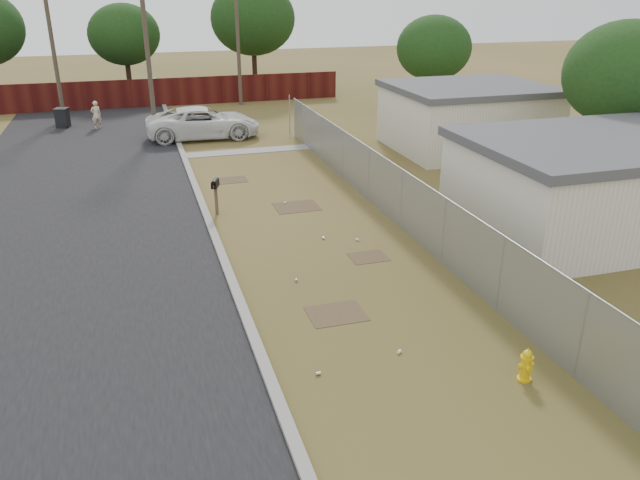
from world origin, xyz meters
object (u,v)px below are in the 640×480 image
object	(u,v)px
fire_hydrant	(526,366)
mailbox	(215,187)
pickup_truck	(203,123)
pedestrian	(96,115)
trash_bin	(62,118)

from	to	relation	value
fire_hydrant	mailbox	size ratio (longest dim) A/B	0.58
pickup_truck	pedestrian	size ratio (longest dim) A/B	3.82
pedestrian	trash_bin	size ratio (longest dim) A/B	1.41
pickup_truck	trash_bin	xyz separation A→B (m)	(-7.31, 4.88, -0.25)
pedestrian	trash_bin	xyz separation A→B (m)	(-1.86, 0.80, -0.21)
mailbox	trash_bin	world-z (taller)	mailbox
trash_bin	mailbox	bearing A→B (deg)	-69.50
pickup_truck	trash_bin	world-z (taller)	pickup_truck
pedestrian	fire_hydrant	bearing A→B (deg)	91.02
mailbox	pickup_truck	world-z (taller)	pickup_truck
trash_bin	pickup_truck	bearing A→B (deg)	-33.74
mailbox	pickup_truck	xyz separation A→B (m)	(1.03, 11.90, -0.21)
fire_hydrant	pedestrian	xyz separation A→B (m)	(-9.08, 27.83, 0.42)
fire_hydrant	pedestrian	distance (m)	29.27
mailbox	fire_hydrant	bearing A→B (deg)	-68.52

